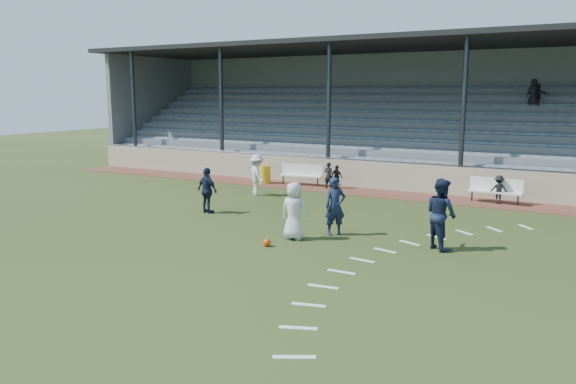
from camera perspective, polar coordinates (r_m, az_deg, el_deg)
The scene contains 17 objects.
ground at distance 14.81m, azimuth -4.76°, elevation -6.43°, with size 90.00×90.00×0.00m, color #2F3D18.
cinder_track at distance 24.01m, azimuth 9.37°, elevation -0.14°, with size 34.00×2.00×0.02m, color brown.
retaining_wall at distance 24.90m, azimuth 10.23°, elevation 1.57°, with size 34.00×0.18×1.20m, color #B5A78B.
bench_left at distance 25.78m, azimuth 1.38°, elevation 1.98°, with size 2.03×0.66×0.95m.
bench_right at distance 22.96m, azimuth 20.33°, elevation 0.36°, with size 2.02×0.59×0.95m.
trash_bin at distance 26.31m, azimuth -2.35°, elevation 1.80°, with size 0.51×0.51×0.82m, color gold.
football at distance 15.58m, azimuth -2.15°, elevation -5.16°, with size 0.22×0.22×0.22m, color #CC430C.
player_white_lead at distance 16.17m, azimuth 0.62°, elevation -1.93°, with size 0.82×0.53×1.68m, color silver.
player_navy_lead at distance 16.71m, azimuth 4.81°, elevation -1.47°, with size 0.63×0.42×1.73m, color #151E3A.
player_navy_mid at distance 15.71m, azimuth 15.27°, elevation -2.15°, with size 0.94×0.73×1.94m, color #151E3A.
player_white_wing at distance 23.18m, azimuth -3.17°, elevation 1.73°, with size 1.10×0.63×1.70m, color silver.
player_navy_wing at distance 19.94m, azimuth -8.19°, elevation 0.16°, with size 0.95×0.39×1.62m, color #151E3A.
sub_left_near at distance 24.84m, azimuth 4.15°, elevation 1.70°, with size 0.43×0.28×1.17m, color black.
sub_left_far at distance 24.92m, azimuth 4.98°, elevation 1.55°, with size 0.60×0.25×1.03m, color black.
sub_right at distance 22.81m, azimuth 20.62°, elevation 0.23°, with size 0.70×0.40×1.09m, color black.
grandstand at distance 29.20m, azimuth 13.39°, elevation 5.85°, with size 34.60×9.00×6.61m.
penalty_arc at distance 13.06m, azimuth 10.60°, elevation -8.82°, with size 3.89×14.63×0.01m.
Camera 1 is at (7.98, -11.76, 4.18)m, focal length 35.00 mm.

